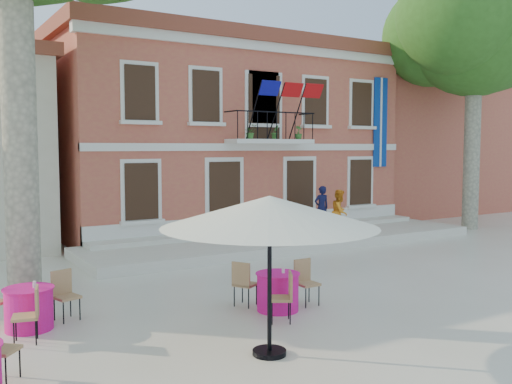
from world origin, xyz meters
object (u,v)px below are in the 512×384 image
(patio_umbrella, at_px, (270,212))
(cafe_table_1, at_px, (278,290))
(cafe_table_0, at_px, (29,306))
(plane_tree_east, at_px, (475,28))
(pedestrian_navy, at_px, (322,208))
(pedestrian_orange, at_px, (340,212))

(patio_umbrella, relative_size, cafe_table_1, 1.83)
(patio_umbrella, height_order, cafe_table_0, patio_umbrella)
(plane_tree_east, height_order, patio_umbrella, plane_tree_east)
(plane_tree_east, bearing_deg, cafe_table_0, -166.64)
(plane_tree_east, distance_m, patio_umbrella, 17.34)
(patio_umbrella, relative_size, cafe_table_0, 1.89)
(pedestrian_navy, bearing_deg, patio_umbrella, 54.72)
(patio_umbrella, bearing_deg, pedestrian_navy, 47.87)
(cafe_table_0, bearing_deg, plane_tree_east, 13.36)
(cafe_table_1, bearing_deg, plane_tree_east, 22.97)
(plane_tree_east, xyz_separation_m, cafe_table_1, (-13.07, -5.54, -7.55))
(pedestrian_orange, relative_size, cafe_table_0, 0.85)
(patio_umbrella, height_order, cafe_table_1, patio_umbrella)
(cafe_table_0, bearing_deg, pedestrian_navy, 26.56)
(pedestrian_navy, bearing_deg, pedestrian_orange, 90.48)
(pedestrian_navy, height_order, cafe_table_1, pedestrian_navy)
(patio_umbrella, distance_m, pedestrian_orange, 11.07)
(patio_umbrella, bearing_deg, plane_tree_east, 27.32)
(pedestrian_navy, bearing_deg, cafe_table_0, 33.41)
(plane_tree_east, distance_m, cafe_table_0, 19.58)
(cafe_table_0, bearing_deg, patio_umbrella, -47.87)
(cafe_table_1, bearing_deg, patio_umbrella, -126.90)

